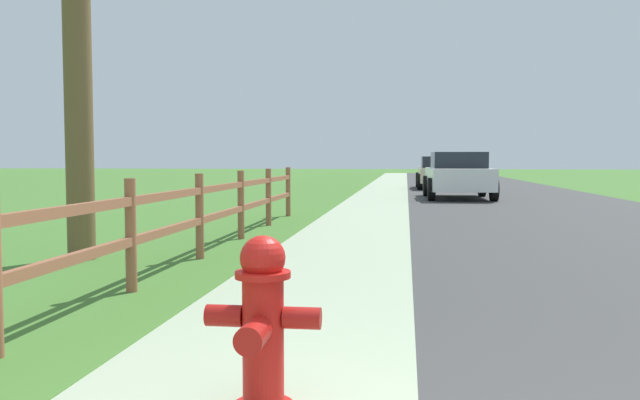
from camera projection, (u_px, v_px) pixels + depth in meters
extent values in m
plane|color=#43752D|center=(408.00, 191.00, 27.13)|extent=(120.00, 120.00, 0.00)
cube|color=#3B3B3B|center=(488.00, 189.00, 28.65)|extent=(7.00, 66.00, 0.01)
cube|color=#A1B291|center=(340.00, 188.00, 29.49)|extent=(6.00, 66.00, 0.01)
cube|color=#43752D|center=(307.00, 188.00, 29.69)|extent=(5.00, 66.00, 0.00)
cylinder|color=red|center=(263.00, 340.00, 3.46)|extent=(0.22, 0.22, 0.74)
cylinder|color=red|center=(263.00, 274.00, 3.43)|extent=(0.29, 0.29, 0.03)
sphere|color=red|center=(263.00, 258.00, 3.43)|extent=(0.24, 0.24, 0.24)
cube|color=#A91511|center=(263.00, 243.00, 3.42)|extent=(0.04, 0.04, 0.04)
cylinder|color=#A91511|center=(225.00, 316.00, 3.47)|extent=(0.20, 0.12, 0.12)
cylinder|color=#A91511|center=(302.00, 318.00, 3.42)|extent=(0.20, 0.12, 0.12)
cylinder|color=#A91511|center=(253.00, 336.00, 3.22)|extent=(0.14, 0.24, 0.14)
cylinder|color=#93573B|center=(131.00, 236.00, 6.47)|extent=(0.11, 0.11, 1.13)
cylinder|color=#93573B|center=(200.00, 216.00, 8.63)|extent=(0.11, 0.11, 1.13)
cylinder|color=#93573B|center=(241.00, 205.00, 10.79)|extent=(0.11, 0.11, 1.13)
cylinder|color=#93573B|center=(268.00, 197.00, 12.95)|extent=(0.11, 0.11, 1.13)
cylinder|color=#93573B|center=(288.00, 192.00, 15.11)|extent=(0.11, 0.11, 1.13)
cube|color=#93573B|center=(200.00, 221.00, 8.64)|extent=(0.07, 13.09, 0.09)
cube|color=#93573B|center=(199.00, 191.00, 8.61)|extent=(0.07, 13.09, 0.09)
cylinder|color=brown|center=(77.00, 41.00, 8.44)|extent=(0.36, 0.36, 5.67)
cube|color=white|center=(458.00, 179.00, 21.98)|extent=(2.06, 4.32, 0.71)
cube|color=#1E232B|center=(458.00, 160.00, 21.97)|extent=(1.76, 2.05, 0.53)
cylinder|color=black|center=(494.00, 190.00, 20.59)|extent=(0.24, 0.73, 0.73)
cylinder|color=black|center=(431.00, 189.00, 20.78)|extent=(0.24, 0.73, 0.73)
cylinder|color=black|center=(482.00, 186.00, 23.21)|extent=(0.24, 0.73, 0.73)
cylinder|color=black|center=(426.00, 186.00, 23.41)|extent=(0.24, 0.73, 0.73)
cube|color=#C6B793|center=(441.00, 175.00, 29.37)|extent=(1.96, 4.36, 0.64)
cube|color=#1E232B|center=(441.00, 162.00, 29.45)|extent=(1.72, 2.07, 0.50)
cylinder|color=black|center=(466.00, 182.00, 27.93)|extent=(0.23, 0.70, 0.69)
cylinder|color=black|center=(420.00, 182.00, 28.17)|extent=(0.23, 0.70, 0.69)
cylinder|color=black|center=(460.00, 180.00, 30.60)|extent=(0.23, 0.70, 0.69)
cylinder|color=black|center=(418.00, 180.00, 30.84)|extent=(0.23, 0.70, 0.69)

